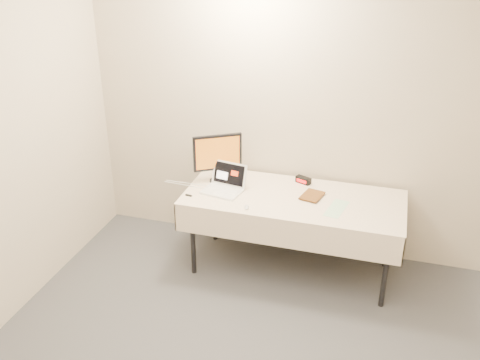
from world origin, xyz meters
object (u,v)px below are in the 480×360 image
(laptop, at_px, (225,184))
(table, at_px, (293,203))
(book, at_px, (304,183))
(monitor, at_px, (218,155))

(laptop, bearing_deg, table, 13.32)
(table, relative_size, book, 8.50)
(table, xyz_separation_m, monitor, (-0.71, 0.10, 0.32))
(table, relative_size, monitor, 4.16)
(monitor, bearing_deg, laptop, -82.82)
(laptop, xyz_separation_m, book, (0.67, 0.10, 0.06))
(laptop, height_order, monitor, monitor)
(laptop, relative_size, book, 1.68)
(table, distance_m, monitor, 0.79)
(table, xyz_separation_m, laptop, (-0.60, -0.04, 0.12))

